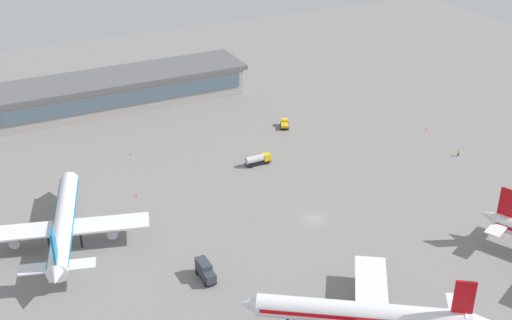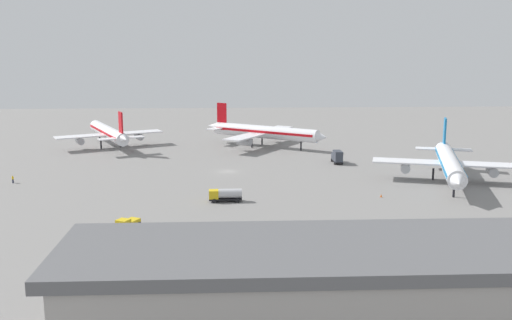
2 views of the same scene
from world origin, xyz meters
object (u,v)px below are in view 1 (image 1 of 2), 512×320
object	(u,v)px
airplane_distant	(365,314)
safety_cone_near_gate	(426,128)
fuel_truck	(258,159)
safety_cone_far_side	(137,195)
ground_crew_worker	(458,153)
catering_truck	(205,271)
pushback_tractor	(285,124)
safety_cone_mid_apron	(131,153)
airplane_taxiing	(64,223)

from	to	relation	value
airplane_distant	safety_cone_near_gate	distance (m)	84.58
fuel_truck	safety_cone_near_gate	size ratio (longest dim) A/B	10.56
safety_cone_far_side	ground_crew_worker	bearing A→B (deg)	168.51
catering_truck	safety_cone_far_side	size ratio (longest dim) A/B	9.41
pushback_tractor	fuel_truck	distance (m)	22.87
airplane_distant	safety_cone_far_side	size ratio (longest dim) A/B	58.91
ground_crew_worker	safety_cone_far_side	world-z (taller)	ground_crew_worker
safety_cone_near_gate	safety_cone_mid_apron	world-z (taller)	same
safety_cone_near_gate	safety_cone_far_side	size ratio (longest dim) A/B	1.00
pushback_tractor	ground_crew_worker	distance (m)	45.59
airplane_distant	safety_cone_far_side	distance (m)	62.43
airplane_distant	ground_crew_worker	world-z (taller)	airplane_distant
safety_cone_near_gate	fuel_truck	bearing A→B (deg)	-2.04
catering_truck	fuel_truck	distance (m)	45.65
safety_cone_mid_apron	safety_cone_far_side	distance (m)	20.85
airplane_taxiing	catering_truck	xyz separation A→B (m)	(-20.20, 22.70, -2.83)
airplane_taxiing	safety_cone_mid_apron	distance (m)	38.96
airplane_taxiing	safety_cone_far_side	distance (m)	21.38
fuel_truck	safety_cone_mid_apron	world-z (taller)	fuel_truck
catering_truck	safety_cone_near_gate	bearing A→B (deg)	112.35
ground_crew_worker	safety_cone_mid_apron	bearing A→B (deg)	-31.35
fuel_truck	safety_cone_near_gate	world-z (taller)	fuel_truck
fuel_truck	safety_cone_far_side	distance (m)	30.80
safety_cone_far_side	airplane_taxiing	bearing A→B (deg)	32.57
fuel_truck	ground_crew_worker	world-z (taller)	fuel_truck
fuel_truck	safety_cone_mid_apron	distance (m)	31.83
ground_crew_worker	airplane_distant	bearing A→B (deg)	32.20
catering_truck	fuel_truck	xyz separation A→B (m)	(-28.18, -35.92, -0.31)
airplane_taxiing	safety_cone_near_gate	size ratio (longest dim) A/B	66.89
ground_crew_worker	fuel_truck	bearing A→B (deg)	-25.70
airplane_taxiing	pushback_tractor	size ratio (longest dim) A/B	8.39
catering_truck	safety_cone_far_side	bearing A→B (deg)	-177.17
airplane_distant	safety_cone_mid_apron	world-z (taller)	airplane_distant
airplane_distant	ground_crew_worker	bearing A→B (deg)	-109.66
pushback_tractor	safety_cone_near_gate	bearing A→B (deg)	-91.70
airplane_distant	pushback_tractor	distance (m)	81.97
airplane_distant	catering_truck	bearing A→B (deg)	-22.28
ground_crew_worker	safety_cone_near_gate	bearing A→B (deg)	-105.28
fuel_truck	airplane_distant	bearing A→B (deg)	-101.34
catering_truck	pushback_tractor	distance (m)	68.43
safety_cone_mid_apron	safety_cone_far_side	bearing A→B (deg)	76.82
pushback_tractor	safety_cone_near_gate	xyz separation A→B (m)	(-33.31, 18.11, -0.67)
airplane_taxiing	fuel_truck	bearing A→B (deg)	-59.03
airplane_distant	ground_crew_worker	size ratio (longest dim) A/B	21.17
pushback_tractor	safety_cone_far_side	bearing A→B (deg)	138.22
pushback_tractor	airplane_taxiing	bearing A→B (deg)	141.51
catering_truck	pushback_tractor	size ratio (longest dim) A/B	1.18
pushback_tractor	ground_crew_worker	size ratio (longest dim) A/B	2.86
safety_cone_far_side	safety_cone_near_gate	bearing A→B (deg)	-179.88
pushback_tractor	safety_cone_mid_apron	bearing A→B (deg)	114.08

